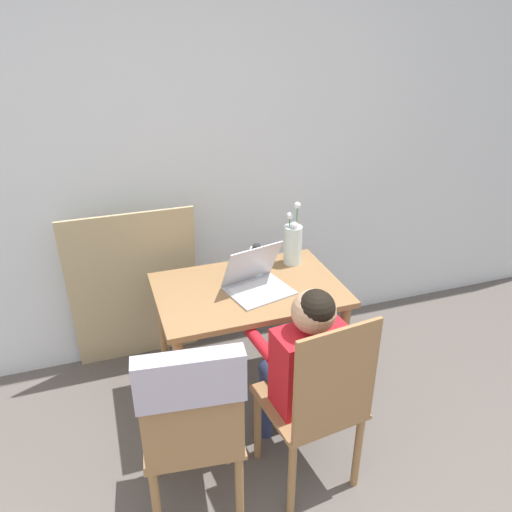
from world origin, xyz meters
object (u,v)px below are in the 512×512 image
Objects in this scene: chair_spare at (192,413)px; laptop at (256,280)px; water_bottle at (257,261)px; person_seated at (305,358)px; chair_occupied at (318,404)px; flower_vase at (293,243)px.

laptop reaches higher than chair_spare.
person_seated is at bearing -89.90° from water_bottle.
chair_occupied is at bearing 90.00° from person_seated.
flower_vase is 0.26m from water_bottle.
flower_vase reaches higher than person_seated.
laptop is at bearing -90.85° from person_seated.
person_seated is 0.67m from water_bottle.
flower_vase reaches higher than chair_spare.
chair_occupied is 2.64× the size of laptop.
chair_spare reaches higher than water_bottle.
laptop is at bearing -110.08° from water_bottle.
laptop is 1.95× the size of water_bottle.
laptop is 0.37m from flower_vase.
flower_vase is at bearing -124.23° from chair_spare.
chair_spare is at bearing 10.01° from person_seated.
laptop is at bearing -143.20° from flower_vase.
chair_spare is at bearing -131.14° from flower_vase.
chair_occupied is 0.70m from laptop.
flower_vase is (0.24, 0.73, 0.20)m from person_seated.
laptop is at bearing -118.98° from chair_spare.
flower_vase reaches higher than laptop.
chair_spare is at bearing -123.56° from water_bottle.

